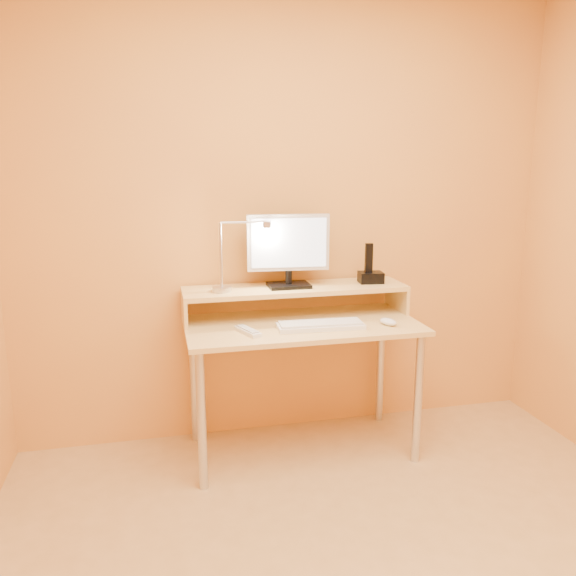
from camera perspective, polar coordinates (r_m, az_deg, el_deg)
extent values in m
cube|color=gold|center=(3.14, 0.00, 7.42)|extent=(3.00, 0.04, 2.50)
cylinder|color=silver|center=(2.75, -8.70, -13.13)|extent=(0.04, 0.04, 0.69)
cylinder|color=silver|center=(3.02, 12.97, -10.86)|extent=(0.04, 0.04, 0.69)
cylinder|color=silver|center=(3.21, -9.45, -9.30)|extent=(0.04, 0.04, 0.69)
cylinder|color=silver|center=(3.44, 9.30, -7.72)|extent=(0.04, 0.04, 0.69)
cube|color=#EAC078|center=(2.94, 1.43, -3.76)|extent=(1.20, 0.60, 0.02)
cube|color=#EAC078|center=(2.97, -10.40, -2.16)|extent=(0.02, 0.30, 0.14)
cube|color=#EAC078|center=(3.24, 10.91, -0.93)|extent=(0.02, 0.30, 0.14)
cube|color=#EAC078|center=(3.04, 0.73, -0.08)|extent=(1.20, 0.30, 0.02)
cube|color=black|center=(3.02, 0.07, 0.28)|extent=(0.22, 0.16, 0.02)
cylinder|color=black|center=(3.01, 0.07, 1.10)|extent=(0.04, 0.04, 0.07)
cube|color=silver|center=(2.99, 0.02, 4.61)|extent=(0.44, 0.07, 0.30)
cube|color=black|center=(3.01, -0.08, 4.67)|extent=(0.39, 0.05, 0.25)
cube|color=silver|center=(2.97, 0.11, 4.56)|extent=(0.40, 0.04, 0.26)
cylinder|color=silver|center=(2.93, -6.69, -0.12)|extent=(0.10, 0.10, 0.02)
cylinder|color=silver|center=(2.90, -6.78, 3.30)|extent=(0.01, 0.01, 0.33)
cylinder|color=silver|center=(2.89, -4.49, 6.63)|extent=(0.24, 0.01, 0.01)
cylinder|color=silver|center=(2.91, -2.14, 6.41)|extent=(0.04, 0.04, 0.03)
cylinder|color=#FFEAC6|center=(2.92, -2.13, 6.10)|extent=(0.03, 0.03, 0.00)
cube|color=black|center=(3.16, 8.34, 1.07)|extent=(0.14, 0.11, 0.06)
cube|color=black|center=(3.13, 8.15, 3.03)|extent=(0.04, 0.03, 0.16)
cube|color=#1F39FF|center=(3.13, 9.45, 0.92)|extent=(0.01, 0.00, 0.04)
cube|color=white|center=(2.84, 3.30, -3.84)|extent=(0.44, 0.16, 0.02)
ellipsoid|color=silver|center=(2.93, 10.07, -3.36)|extent=(0.09, 0.12, 0.04)
cube|color=white|center=(2.76, -4.07, -4.37)|extent=(0.11, 0.19, 0.02)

